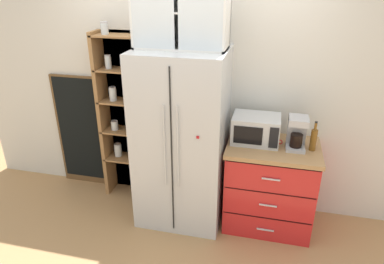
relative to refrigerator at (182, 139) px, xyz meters
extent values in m
plane|color=tan|center=(0.00, 0.00, -0.88)|extent=(10.71, 10.71, 0.00)
cube|color=silver|center=(0.00, 0.40, 0.40)|extent=(5.01, 0.10, 2.55)
cube|color=silver|center=(0.00, 0.00, 0.00)|extent=(0.84, 0.70, 1.75)
cube|color=black|center=(0.00, -0.36, 0.00)|extent=(0.01, 0.01, 1.61)
cylinder|color=silver|center=(-0.06, -0.37, 0.09)|extent=(0.02, 0.02, 0.79)
cylinder|color=silver|center=(0.06, -0.37, 0.09)|extent=(0.02, 0.02, 0.79)
cube|color=red|center=(0.24, -0.36, 0.21)|extent=(0.02, 0.01, 0.02)
cube|color=brown|center=(-0.71, 0.37, 0.05)|extent=(0.54, 0.04, 1.84)
cube|color=#9E7042|center=(-0.94, 0.23, 0.05)|extent=(0.04, 0.24, 1.84)
cube|color=#9E7042|center=(-0.48, 0.23, 0.05)|extent=(0.04, 0.24, 1.84)
cube|color=#9E7042|center=(-0.71, 0.23, -0.43)|extent=(0.48, 0.24, 0.02)
cylinder|color=silver|center=(-0.82, 0.25, -0.35)|extent=(0.08, 0.08, 0.14)
cylinder|color=#E0C67F|center=(-0.82, 0.25, -0.37)|extent=(0.07, 0.07, 0.09)
cylinder|color=#B2B2B7|center=(-0.82, 0.25, -0.27)|extent=(0.08, 0.08, 0.01)
cylinder|color=silver|center=(-0.62, 0.23, -0.37)|extent=(0.08, 0.08, 0.10)
cylinder|color=#2D2D2D|center=(-0.62, 0.23, -0.38)|extent=(0.07, 0.07, 0.07)
cylinder|color=#B2B2B7|center=(-0.62, 0.23, -0.31)|extent=(0.08, 0.08, 0.01)
cube|color=#9E7042|center=(-0.71, 0.23, -0.09)|extent=(0.48, 0.24, 0.02)
cylinder|color=silver|center=(-0.82, 0.22, -0.03)|extent=(0.08, 0.08, 0.09)
cylinder|color=white|center=(-0.82, 0.22, -0.05)|extent=(0.07, 0.07, 0.06)
cylinder|color=#B2B2B7|center=(-0.82, 0.22, 0.02)|extent=(0.07, 0.07, 0.01)
cylinder|color=silver|center=(-0.60, 0.22, -0.02)|extent=(0.08, 0.08, 0.12)
cylinder|color=brown|center=(-0.60, 0.22, -0.04)|extent=(0.07, 0.07, 0.08)
cylinder|color=#B2B2B7|center=(-0.60, 0.22, 0.05)|extent=(0.08, 0.08, 0.01)
cube|color=#9E7042|center=(-0.71, 0.23, 0.25)|extent=(0.48, 0.24, 0.02)
cylinder|color=silver|center=(-0.80, 0.22, 0.33)|extent=(0.08, 0.08, 0.14)
cylinder|color=beige|center=(-0.80, 0.22, 0.31)|extent=(0.07, 0.07, 0.09)
cylinder|color=#B2B2B7|center=(-0.80, 0.22, 0.40)|extent=(0.07, 0.07, 0.01)
cylinder|color=silver|center=(-0.61, 0.25, 0.31)|extent=(0.08, 0.08, 0.09)
cylinder|color=#382316|center=(-0.61, 0.25, 0.29)|extent=(0.07, 0.07, 0.06)
cylinder|color=#B2B2B7|center=(-0.61, 0.25, 0.36)|extent=(0.08, 0.08, 0.01)
cube|color=#9E7042|center=(-0.71, 0.23, 0.59)|extent=(0.48, 0.24, 0.02)
cylinder|color=silver|center=(-0.82, 0.22, 0.66)|extent=(0.06, 0.06, 0.13)
cylinder|color=#CCB78C|center=(-0.82, 0.22, 0.64)|extent=(0.05, 0.05, 0.09)
cylinder|color=#B2B2B7|center=(-0.82, 0.22, 0.73)|extent=(0.06, 0.06, 0.01)
cylinder|color=silver|center=(-0.61, 0.23, 0.66)|extent=(0.06, 0.06, 0.12)
cylinder|color=white|center=(-0.61, 0.23, 0.64)|extent=(0.05, 0.05, 0.08)
cylinder|color=#B2B2B7|center=(-0.61, 0.23, 0.72)|extent=(0.06, 0.06, 0.01)
cube|color=#9E7042|center=(-0.71, 0.23, 0.93)|extent=(0.48, 0.24, 0.02)
cylinder|color=silver|center=(-0.82, 0.22, 0.99)|extent=(0.07, 0.07, 0.11)
cylinder|color=#B77A38|center=(-0.82, 0.22, 0.97)|extent=(0.06, 0.06, 0.07)
cylinder|color=#B2B2B7|center=(-0.82, 0.22, 1.05)|extent=(0.07, 0.07, 0.01)
cube|color=red|center=(0.88, 0.05, -0.45)|extent=(0.83, 0.60, 0.84)
cube|color=tan|center=(0.88, 0.05, -0.01)|extent=(0.86, 0.63, 0.04)
cube|color=black|center=(0.88, -0.25, -0.61)|extent=(0.81, 0.00, 0.01)
cube|color=silver|center=(0.88, -0.26, -0.74)|extent=(0.16, 0.01, 0.01)
cube|color=black|center=(0.88, -0.25, -0.33)|extent=(0.81, 0.00, 0.01)
cube|color=silver|center=(0.88, -0.26, -0.45)|extent=(0.16, 0.01, 0.01)
cube|color=black|center=(0.88, -0.25, -0.04)|extent=(0.81, 0.00, 0.01)
cube|color=silver|center=(0.88, -0.26, -0.17)|extent=(0.16, 0.01, 0.01)
cube|color=silver|center=(0.70, 0.10, 0.14)|extent=(0.44, 0.32, 0.26)
cube|color=black|center=(0.64, -0.06, 0.14)|extent=(0.26, 0.01, 0.17)
cube|color=black|center=(0.87, -0.06, 0.14)|extent=(0.08, 0.01, 0.20)
cube|color=#B7B7BC|center=(1.07, 0.03, 0.02)|extent=(0.17, 0.20, 0.03)
cube|color=#B7B7BC|center=(1.07, 0.10, 0.16)|extent=(0.17, 0.06, 0.30)
cube|color=#B7B7BC|center=(1.07, 0.03, 0.29)|extent=(0.17, 0.20, 0.06)
cylinder|color=black|center=(1.07, 0.02, 0.10)|extent=(0.11, 0.11, 0.12)
cylinder|color=red|center=(0.88, 0.05, 0.05)|extent=(0.08, 0.08, 0.08)
torus|color=red|center=(0.93, 0.05, 0.05)|extent=(0.05, 0.01, 0.05)
cylinder|color=brown|center=(1.22, 0.04, 0.11)|extent=(0.06, 0.06, 0.20)
cone|color=brown|center=(1.22, 0.04, 0.21)|extent=(0.06, 0.06, 0.04)
cylinder|color=brown|center=(1.22, 0.04, 0.24)|extent=(0.02, 0.02, 0.07)
cylinder|color=black|center=(1.22, 0.04, 0.28)|extent=(0.02, 0.02, 0.01)
cube|color=silver|center=(0.00, 0.17, 1.18)|extent=(0.81, 0.02, 0.61)
cube|color=silver|center=(0.00, 0.02, 0.89)|extent=(0.81, 0.32, 0.02)
cube|color=silver|center=(-0.39, 0.02, 1.18)|extent=(0.02, 0.32, 0.61)
cube|color=silver|center=(0.39, 0.02, 1.18)|extent=(0.02, 0.32, 0.61)
cube|color=silver|center=(0.00, 0.02, 1.18)|extent=(0.78, 0.30, 0.02)
cube|color=silver|center=(-0.20, -0.13, 1.18)|extent=(0.37, 0.01, 0.57)
cube|color=silver|center=(0.20, -0.13, 1.18)|extent=(0.37, 0.01, 0.57)
cylinder|color=silver|center=(-0.28, 0.02, 0.90)|extent=(0.05, 0.05, 0.00)
cylinder|color=silver|center=(-0.28, 0.02, 0.93)|extent=(0.01, 0.01, 0.07)
cone|color=silver|center=(-0.28, 0.02, 0.99)|extent=(0.06, 0.06, 0.05)
cylinder|color=silver|center=(-0.09, 0.02, 0.90)|extent=(0.05, 0.05, 0.00)
cylinder|color=silver|center=(-0.09, 0.02, 0.93)|extent=(0.01, 0.01, 0.07)
cone|color=silver|center=(-0.09, 0.02, 0.99)|extent=(0.06, 0.06, 0.05)
cylinder|color=silver|center=(0.09, 0.02, 0.90)|extent=(0.05, 0.05, 0.00)
cylinder|color=silver|center=(0.09, 0.02, 0.93)|extent=(0.01, 0.01, 0.07)
cone|color=silver|center=(0.09, 0.02, 0.99)|extent=(0.06, 0.06, 0.05)
cylinder|color=silver|center=(0.28, 0.02, 0.90)|extent=(0.05, 0.05, 0.00)
cylinder|color=silver|center=(0.28, 0.02, 0.93)|extent=(0.01, 0.01, 0.07)
cone|color=silver|center=(0.28, 0.02, 0.99)|extent=(0.06, 0.06, 0.05)
cylinder|color=white|center=(-0.24, 0.02, 1.22)|extent=(0.06, 0.06, 0.07)
cylinder|color=white|center=(0.24, 0.02, 1.22)|extent=(0.06, 0.06, 0.07)
cube|color=brown|center=(-1.30, 0.33, -0.21)|extent=(0.60, 0.04, 1.34)
cube|color=black|center=(-1.30, 0.31, -0.18)|extent=(0.54, 0.01, 1.24)
camera|label=1|loc=(0.81, -2.95, 1.47)|focal=32.43mm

